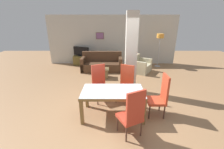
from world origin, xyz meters
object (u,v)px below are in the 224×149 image
dining_chair_far_right (125,83)px  coffee_table (101,73)px  dining_chair_head_right (159,95)px  armchair (139,66)px  sofa (101,64)px  tv_screen (80,52)px  tv_stand (81,60)px  floor_lamp (159,39)px  dining_chair_near_right (132,113)px  bottle (102,67)px  dining_chair_far_left (99,83)px  dining_table (112,96)px

dining_chair_far_right → coffee_table: 2.19m
dining_chair_head_right → armchair: dining_chair_head_right is taller
sofa → tv_screen: 1.65m
tv_stand → floor_lamp: (4.25, -0.32, 1.23)m
coffee_table → armchair: bearing=24.0°
dining_chair_near_right → bottle: (-0.82, 3.48, -0.05)m
bottle → tv_stand: 2.56m
dining_chair_far_left → floor_lamp: (2.90, 3.68, 0.91)m
dining_chair_far_left → tv_screen: size_ratio=1.26×
armchair → dining_chair_far_left: bearing=-0.6°
dining_chair_far_right → coffee_table: (-0.86, 1.98, -0.37)m
dining_chair_near_right → floor_lamp: bearing=41.7°
dining_chair_far_right → armchair: bearing=-81.9°
tv_stand → tv_screen: (0.00, 0.00, 0.51)m
dining_chair_far_left → floor_lamp: floor_lamp is taller
dining_chair_near_right → tv_stand: size_ratio=1.26×
floor_lamp → armchair: bearing=-141.1°
sofa → armchair: size_ratio=1.62×
dining_chair_far_left → tv_stand: dining_chair_far_left is taller
coffee_table → sofa: bearing=94.2°
dining_table → tv_stand: size_ratio=1.77×
dining_chair_near_right → tv_screen: size_ratio=1.26×
dining_table → dining_chair_far_right: (0.40, 0.80, 0.01)m
dining_chair_head_right → coffee_table: 3.28m
dining_chair_head_right → dining_chair_far_right: same height
dining_table → dining_chair_head_right: (1.23, 0.00, 0.01)m
tv_stand → dining_chair_head_right: bearing=-58.4°
dining_chair_near_right → sofa: 4.73m
tv_stand → tv_screen: 0.51m
dining_chair_near_right → armchair: bearing=51.1°
dining_chair_far_left → armchair: size_ratio=0.92×
bottle → tv_screen: 2.55m
sofa → dining_chair_head_right: bearing=114.7°
dining_chair_near_right → tv_stand: (-2.16, 5.64, -0.32)m
dining_chair_near_right → sofa: bearing=74.7°
coffee_table → dining_chair_far_left: bearing=-88.4°
dining_chair_far_left → dining_chair_head_right: bearing=127.1°
dining_table → dining_chair_far_left: size_ratio=1.41×
dining_table → dining_chair_head_right: 1.23m
sofa → dining_chair_far_right: bearing=107.2°
bottle → floor_lamp: (2.91, 1.84, 0.96)m
dining_chair_far_left → dining_chair_near_right: same height
dining_chair_far_right → floor_lamp: 4.36m
sofa → bottle: bearing=95.9°
dining_table → dining_chair_near_right: bearing=-63.2°
armchair → floor_lamp: (1.15, 0.93, 1.21)m
tv_screen → dining_chair_far_left: bearing=131.0°
tv_stand → floor_lamp: bearing=-4.3°
coffee_table → floor_lamp: floor_lamp is taller
coffee_table → dining_table: bearing=-80.7°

